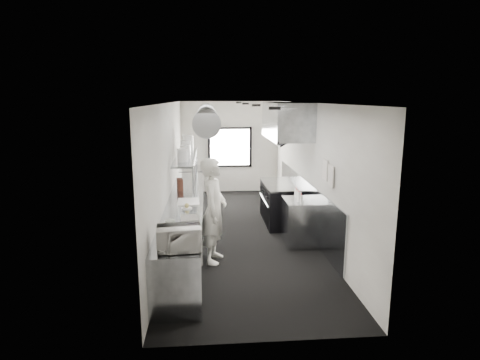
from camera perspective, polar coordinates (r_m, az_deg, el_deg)
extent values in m
cube|color=black|center=(8.82, 0.08, -7.55)|extent=(3.00, 8.00, 0.01)
cube|color=white|center=(8.33, 0.09, 10.95)|extent=(3.00, 8.00, 0.01)
cube|color=silver|center=(12.41, -1.46, 4.71)|extent=(3.00, 0.02, 2.80)
cube|color=silver|center=(4.61, 4.27, -7.42)|extent=(3.00, 0.02, 2.80)
cube|color=silver|center=(8.48, -10.08, 1.26)|extent=(0.02, 8.00, 2.80)
cube|color=silver|center=(8.72, 9.96, 1.56)|extent=(0.02, 8.00, 2.80)
cube|color=gray|center=(9.18, 9.18, -3.34)|extent=(0.03, 5.50, 1.10)
cylinder|color=gray|center=(8.71, -4.79, 9.30)|extent=(0.40, 6.40, 0.40)
cube|color=white|center=(12.37, -1.45, 4.69)|extent=(1.20, 0.03, 1.10)
cube|color=black|center=(12.34, -1.47, 7.35)|extent=(1.36, 0.03, 0.08)
cube|color=black|center=(12.48, -1.44, 2.08)|extent=(1.36, 0.03, 0.08)
cube|color=black|center=(12.38, -4.43, 4.66)|extent=(0.08, 0.03, 1.25)
cube|color=black|center=(12.45, 1.50, 4.73)|extent=(0.08, 0.03, 1.25)
cube|color=gray|center=(9.19, 6.64, 8.45)|extent=(0.80, 2.20, 0.80)
cube|color=gray|center=(9.16, 4.23, 6.03)|extent=(0.05, 2.20, 0.05)
cube|color=black|center=(9.20, 6.10, 6.34)|extent=(0.50, 2.10, 0.28)
cube|color=gray|center=(8.19, -7.71, -5.87)|extent=(0.70, 6.00, 0.90)
cube|color=gray|center=(9.41, -7.74, 3.29)|extent=(0.45, 3.00, 0.04)
cylinder|color=gray|center=(8.09, -6.76, -0.44)|extent=(0.04, 0.04, 0.66)
cylinder|color=gray|center=(9.46, -6.47, 1.34)|extent=(0.04, 0.04, 0.66)
cylinder|color=gray|center=(10.84, -6.26, 2.66)|extent=(0.04, 0.04, 0.66)
cube|color=black|center=(9.49, 6.07, -3.38)|extent=(0.85, 1.60, 0.90)
cube|color=gray|center=(9.38, 6.13, -0.61)|extent=(0.85, 1.60, 0.04)
cube|color=gray|center=(9.43, 3.61, -3.44)|extent=(0.03, 1.55, 0.80)
cylinder|color=gray|center=(9.40, 3.44, -2.86)|extent=(0.03, 1.30, 0.03)
cube|color=gray|center=(8.20, 8.57, -5.88)|extent=(0.65, 0.80, 0.90)
cube|color=gray|center=(11.77, -6.81, -0.44)|extent=(0.70, 1.20, 0.90)
cube|color=silver|center=(7.54, 12.07, 1.44)|extent=(0.02, 0.28, 0.38)
cube|color=silver|center=(7.22, 12.84, 0.56)|extent=(0.02, 0.28, 0.38)
imported|color=white|center=(7.12, -3.76, -4.38)|extent=(0.58, 0.76, 1.88)
imported|color=silver|center=(5.45, -8.72, -8.23)|extent=(0.58, 0.46, 0.32)
cylinder|color=#A7AFA1|center=(6.11, -10.02, -7.16)|extent=(0.18, 0.18, 0.10)
cylinder|color=#A7AFA1|center=(6.44, -9.91, -6.13)|extent=(0.20, 0.20, 0.11)
cube|color=beige|center=(6.88, -7.24, -5.34)|extent=(0.33, 0.40, 0.01)
cylinder|color=white|center=(7.44, -7.59, -4.00)|extent=(0.25, 0.25, 0.02)
sphere|color=tan|center=(7.43, -7.60, -3.63)|extent=(0.09, 0.09, 0.09)
cube|color=white|center=(7.89, -7.36, -3.08)|extent=(0.43, 0.57, 0.02)
cube|color=#4F271C|center=(8.89, -8.56, -0.64)|extent=(0.16, 0.25, 0.26)
cylinder|color=white|center=(8.56, -8.16, 3.53)|extent=(0.31, 0.31, 0.28)
cylinder|color=white|center=(9.02, -7.80, 4.00)|extent=(0.27, 0.27, 0.30)
cylinder|color=white|center=(9.46, -7.73, 4.54)|extent=(0.28, 0.28, 0.35)
cylinder|color=white|center=(10.15, -7.43, 5.20)|extent=(0.30, 0.30, 0.41)
cylinder|color=white|center=(7.77, 8.72, -2.77)|extent=(0.07, 0.07, 0.17)
cylinder|color=white|center=(7.91, 8.35, -2.39)|extent=(0.08, 0.08, 0.20)
cylinder|color=white|center=(8.04, 8.55, -2.29)|extent=(0.06, 0.06, 0.17)
cylinder|color=white|center=(8.21, 8.08, -2.00)|extent=(0.07, 0.07, 0.16)
cylinder|color=white|center=(8.29, 7.98, -1.79)|extent=(0.07, 0.07, 0.18)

